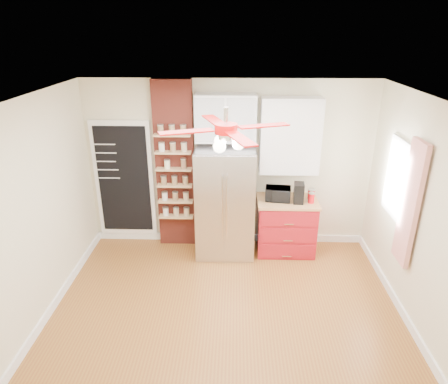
{
  "coord_description": "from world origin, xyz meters",
  "views": [
    {
      "loc": [
        0.1,
        -4.03,
        3.4
      ],
      "look_at": [
        -0.05,
        0.9,
        1.35
      ],
      "focal_mm": 32.0,
      "sensor_mm": 36.0,
      "label": 1
    }
  ],
  "objects_px": {
    "red_cabinet": "(286,226)",
    "coffee_maker": "(299,193)",
    "ceiling_fan": "(226,129)",
    "pantry_jar_oats": "(167,164)",
    "canister_left": "(311,198)",
    "fridge": "(225,202)",
    "toaster_oven": "(278,194)"
  },
  "relations": [
    {
      "from": "red_cabinet",
      "to": "coffee_maker",
      "type": "bearing_deg",
      "value": -26.94
    },
    {
      "from": "ceiling_fan",
      "to": "pantry_jar_oats",
      "type": "height_order",
      "value": "ceiling_fan"
    },
    {
      "from": "coffee_maker",
      "to": "canister_left",
      "type": "height_order",
      "value": "coffee_maker"
    },
    {
      "from": "fridge",
      "to": "toaster_oven",
      "type": "relative_size",
      "value": 4.57
    },
    {
      "from": "red_cabinet",
      "to": "canister_left",
      "type": "xyz_separation_m",
      "value": [
        0.34,
        -0.09,
        0.52
      ]
    },
    {
      "from": "red_cabinet",
      "to": "canister_left",
      "type": "relative_size",
      "value": 6.19
    },
    {
      "from": "fridge",
      "to": "red_cabinet",
      "type": "relative_size",
      "value": 1.86
    },
    {
      "from": "toaster_oven",
      "to": "coffee_maker",
      "type": "relative_size",
      "value": 1.24
    },
    {
      "from": "ceiling_fan",
      "to": "pantry_jar_oats",
      "type": "bearing_deg",
      "value": 118.29
    },
    {
      "from": "ceiling_fan",
      "to": "toaster_oven",
      "type": "height_order",
      "value": "ceiling_fan"
    },
    {
      "from": "red_cabinet",
      "to": "coffee_maker",
      "type": "xyz_separation_m",
      "value": [
        0.15,
        -0.08,
        0.6
      ]
    },
    {
      "from": "fridge",
      "to": "ceiling_fan",
      "type": "bearing_deg",
      "value": -88.24
    },
    {
      "from": "red_cabinet",
      "to": "pantry_jar_oats",
      "type": "xyz_separation_m",
      "value": [
        -1.87,
        0.08,
        0.99
      ]
    },
    {
      "from": "pantry_jar_oats",
      "to": "coffee_maker",
      "type": "bearing_deg",
      "value": -4.44
    },
    {
      "from": "toaster_oven",
      "to": "fridge",
      "type": "bearing_deg",
      "value": -170.24
    },
    {
      "from": "red_cabinet",
      "to": "ceiling_fan",
      "type": "height_order",
      "value": "ceiling_fan"
    },
    {
      "from": "coffee_maker",
      "to": "toaster_oven",
      "type": "bearing_deg",
      "value": 172.95
    },
    {
      "from": "fridge",
      "to": "red_cabinet",
      "type": "xyz_separation_m",
      "value": [
        0.97,
        0.05,
        -0.42
      ]
    },
    {
      "from": "red_cabinet",
      "to": "coffee_maker",
      "type": "distance_m",
      "value": 0.63
    },
    {
      "from": "ceiling_fan",
      "to": "fridge",
      "type": "bearing_deg",
      "value": 91.76
    },
    {
      "from": "toaster_oven",
      "to": "red_cabinet",
      "type": "bearing_deg",
      "value": 9.86
    },
    {
      "from": "fridge",
      "to": "ceiling_fan",
      "type": "height_order",
      "value": "ceiling_fan"
    },
    {
      "from": "fridge",
      "to": "toaster_oven",
      "type": "distance_m",
      "value": 0.82
    },
    {
      "from": "fridge",
      "to": "toaster_oven",
      "type": "xyz_separation_m",
      "value": [
        0.81,
        0.04,
        0.13
      ]
    },
    {
      "from": "ceiling_fan",
      "to": "canister_left",
      "type": "bearing_deg",
      "value": 51.44
    },
    {
      "from": "ceiling_fan",
      "to": "pantry_jar_oats",
      "type": "xyz_separation_m",
      "value": [
        -0.95,
        1.76,
        -0.99
      ]
    },
    {
      "from": "red_cabinet",
      "to": "pantry_jar_oats",
      "type": "bearing_deg",
      "value": 177.55
    },
    {
      "from": "fridge",
      "to": "canister_left",
      "type": "relative_size",
      "value": 11.52
    },
    {
      "from": "red_cabinet",
      "to": "coffee_maker",
      "type": "height_order",
      "value": "coffee_maker"
    },
    {
      "from": "red_cabinet",
      "to": "toaster_oven",
      "type": "xyz_separation_m",
      "value": [
        -0.16,
        -0.01,
        0.55
      ]
    },
    {
      "from": "red_cabinet",
      "to": "canister_left",
      "type": "bearing_deg",
      "value": -15.44
    },
    {
      "from": "ceiling_fan",
      "to": "coffee_maker",
      "type": "bearing_deg",
      "value": 56.26
    }
  ]
}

